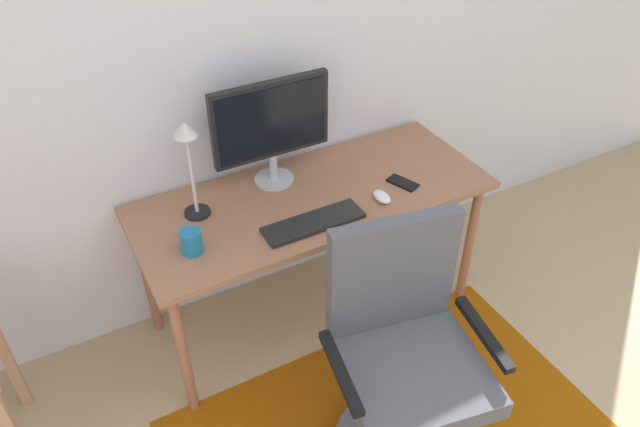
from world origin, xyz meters
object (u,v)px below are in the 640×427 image
(computer_mouse, at_px, (382,197))
(desk_lamp, at_px, (188,153))
(monitor, at_px, (271,124))
(coffee_cup, at_px, (191,241))
(office_chair, at_px, (403,370))
(keyboard, at_px, (314,223))
(cell_phone, at_px, (403,183))
(desk, at_px, (313,207))

(computer_mouse, relative_size, desk_lamp, 0.24)
(monitor, bearing_deg, coffee_cup, -148.94)
(monitor, relative_size, office_chair, 0.52)
(keyboard, relative_size, cell_phone, 3.07)
(desk, xyz_separation_m, computer_mouse, (0.24, -0.18, 0.09))
(desk_lamp, bearing_deg, cell_phone, -14.42)
(desk, distance_m, cell_phone, 0.42)
(desk, bearing_deg, keyboard, -117.17)
(keyboard, relative_size, office_chair, 0.42)
(computer_mouse, height_order, cell_phone, computer_mouse)
(coffee_cup, height_order, office_chair, office_chair)
(keyboard, relative_size, desk_lamp, 0.98)
(coffee_cup, bearing_deg, keyboard, -8.71)
(cell_phone, bearing_deg, desk_lamp, 144.32)
(monitor, height_order, desk_lamp, monitor)
(keyboard, distance_m, desk_lamp, 0.57)
(office_chair, bearing_deg, keyboard, 104.77)
(desk, distance_m, office_chair, 0.83)
(desk, xyz_separation_m, keyboard, (-0.10, -0.19, 0.08))
(desk, relative_size, office_chair, 1.54)
(computer_mouse, bearing_deg, keyboard, -178.65)
(computer_mouse, distance_m, office_chair, 0.75)
(desk, distance_m, keyboard, 0.22)
(keyboard, height_order, desk_lamp, desk_lamp)
(keyboard, relative_size, computer_mouse, 4.13)
(keyboard, height_order, computer_mouse, computer_mouse)
(computer_mouse, distance_m, desk_lamp, 0.84)
(monitor, height_order, cell_phone, monitor)
(desk, bearing_deg, office_chair, -93.46)
(computer_mouse, height_order, desk_lamp, desk_lamp)
(cell_phone, height_order, office_chair, office_chair)
(computer_mouse, bearing_deg, desk, 143.74)
(desk_lamp, bearing_deg, coffee_cup, -113.66)
(coffee_cup, bearing_deg, cell_phone, -0.44)
(coffee_cup, relative_size, desk_lamp, 0.23)
(keyboard, xyz_separation_m, computer_mouse, (0.34, 0.01, 0.01))
(desk, relative_size, computer_mouse, 15.22)
(keyboard, xyz_separation_m, cell_phone, (0.49, 0.07, -0.00))
(desk, xyz_separation_m, cell_phone, (0.40, -0.12, 0.07))
(desk, height_order, computer_mouse, computer_mouse)
(keyboard, bearing_deg, desk_lamp, 143.22)
(keyboard, xyz_separation_m, desk_lamp, (-0.40, 0.30, 0.29))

